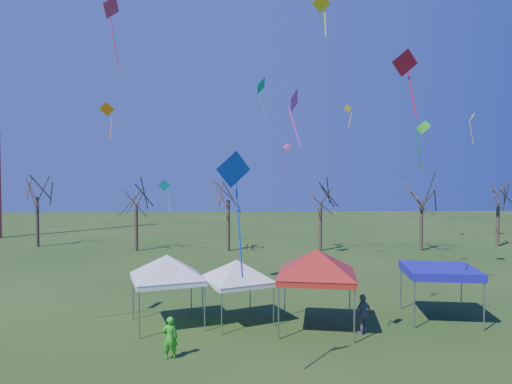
{
  "coord_description": "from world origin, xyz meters",
  "views": [
    {
      "loc": [
        -1.3,
        -17.14,
        6.82
      ],
      "look_at": [
        -0.59,
        3.0,
        6.12
      ],
      "focal_mm": 32.0,
      "sensor_mm": 36.0,
      "label": 1
    }
  ],
  "objects_px": {
    "tree_4": "(422,184)",
    "tree_0": "(37,180)",
    "tent_blue": "(440,271)",
    "tent_white_west": "(167,260)",
    "tent_white_mid": "(237,264)",
    "tent_red": "(317,255)",
    "tree_2": "(228,182)",
    "tree_5": "(498,187)",
    "tree_1": "(136,187)",
    "person_green": "(170,338)",
    "tree_3": "(321,184)",
    "person_grey": "(363,314)"
  },
  "relations": [
    {
      "from": "tree_4",
      "to": "tree_0",
      "type": "bearing_deg",
      "value": 174.66
    },
    {
      "from": "tent_blue",
      "to": "tree_0",
      "type": "bearing_deg",
      "value": 141.19
    },
    {
      "from": "tent_white_west",
      "to": "tent_white_mid",
      "type": "xyz_separation_m",
      "value": [
        3.18,
        0.31,
        -0.3
      ]
    },
    {
      "from": "tree_4",
      "to": "tent_red",
      "type": "height_order",
      "value": "tree_4"
    },
    {
      "from": "tree_2",
      "to": "tree_5",
      "type": "xyz_separation_m",
      "value": [
        26.09,
        1.69,
        -0.56
      ]
    },
    {
      "from": "tree_2",
      "to": "tent_blue",
      "type": "distance_m",
      "value": 23.27
    },
    {
      "from": "tree_1",
      "to": "person_green",
      "type": "height_order",
      "value": "tree_1"
    },
    {
      "from": "tree_2",
      "to": "tent_red",
      "type": "xyz_separation_m",
      "value": [
        4.47,
        -21.51,
        -2.95
      ]
    },
    {
      "from": "tree_1",
      "to": "tree_5",
      "type": "xyz_separation_m",
      "value": [
        34.49,
        1.42,
        -0.06
      ]
    },
    {
      "from": "tree_3",
      "to": "tent_white_west",
      "type": "relative_size",
      "value": 1.96
    },
    {
      "from": "tent_white_mid",
      "to": "tent_red",
      "type": "xyz_separation_m",
      "value": [
        3.55,
        -1.07,
        0.62
      ]
    },
    {
      "from": "tree_5",
      "to": "tent_white_mid",
      "type": "bearing_deg",
      "value": -138.68
    },
    {
      "from": "tree_3",
      "to": "tent_red",
      "type": "xyz_separation_m",
      "value": [
        -3.93,
        -21.17,
        -2.74
      ]
    },
    {
      "from": "tree_3",
      "to": "person_green",
      "type": "distance_m",
      "value": 26.76
    },
    {
      "from": "tree_1",
      "to": "tent_red",
      "type": "xyz_separation_m",
      "value": [
        12.87,
        -21.78,
        -2.45
      ]
    },
    {
      "from": "tree_0",
      "to": "tree_5",
      "type": "bearing_deg",
      "value": -1.69
    },
    {
      "from": "tree_2",
      "to": "person_green",
      "type": "distance_m",
      "value": 25.26
    },
    {
      "from": "tree_2",
      "to": "tent_blue",
      "type": "xyz_separation_m",
      "value": [
        10.55,
        -20.35,
        -3.99
      ]
    },
    {
      "from": "tree_5",
      "to": "tent_blue",
      "type": "height_order",
      "value": "tree_5"
    },
    {
      "from": "tree_2",
      "to": "person_grey",
      "type": "xyz_separation_m",
      "value": [
        6.38,
        -22.22,
        -5.42
      ]
    },
    {
      "from": "tree_1",
      "to": "tent_white_west",
      "type": "xyz_separation_m",
      "value": [
        6.14,
        -21.02,
        -2.77
      ]
    },
    {
      "from": "tent_blue",
      "to": "person_green",
      "type": "distance_m",
      "value": 12.92
    },
    {
      "from": "tent_white_mid",
      "to": "person_grey",
      "type": "height_order",
      "value": "tent_white_mid"
    },
    {
      "from": "tree_1",
      "to": "tent_white_mid",
      "type": "height_order",
      "value": "tree_1"
    },
    {
      "from": "tree_0",
      "to": "tent_blue",
      "type": "height_order",
      "value": "tree_0"
    },
    {
      "from": "tree_1",
      "to": "tree_4",
      "type": "bearing_deg",
      "value": -1.42
    },
    {
      "from": "tree_1",
      "to": "person_grey",
      "type": "relative_size",
      "value": 4.36
    },
    {
      "from": "tree_3",
      "to": "person_grey",
      "type": "xyz_separation_m",
      "value": [
        -2.02,
        -21.89,
        -5.21
      ]
    },
    {
      "from": "person_green",
      "to": "tent_red",
      "type": "bearing_deg",
      "value": -166.09
    },
    {
      "from": "tent_white_west",
      "to": "tent_red",
      "type": "relative_size",
      "value": 0.87
    },
    {
      "from": "tree_1",
      "to": "tree_5",
      "type": "relative_size",
      "value": 1.01
    },
    {
      "from": "tree_5",
      "to": "tent_white_west",
      "type": "xyz_separation_m",
      "value": [
        -28.34,
        -22.44,
        -2.71
      ]
    },
    {
      "from": "tent_blue",
      "to": "tree_2",
      "type": "bearing_deg",
      "value": 117.41
    },
    {
      "from": "tree_1",
      "to": "tent_white_west",
      "type": "distance_m",
      "value": 22.07
    },
    {
      "from": "tree_3",
      "to": "tent_white_west",
      "type": "bearing_deg",
      "value": -117.56
    },
    {
      "from": "tree_2",
      "to": "tree_4",
      "type": "xyz_separation_m",
      "value": [
        17.72,
        -0.38,
        -0.23
      ]
    },
    {
      "from": "tree_2",
      "to": "tent_white_west",
      "type": "height_order",
      "value": "tree_2"
    },
    {
      "from": "tree_4",
      "to": "tree_5",
      "type": "distance_m",
      "value": 8.62
    },
    {
      "from": "tent_white_mid",
      "to": "person_grey",
      "type": "distance_m",
      "value": 6.03
    },
    {
      "from": "tree_1",
      "to": "person_green",
      "type": "relative_size",
      "value": 4.75
    },
    {
      "from": "tree_0",
      "to": "tree_3",
      "type": "xyz_separation_m",
      "value": [
        26.88,
        -3.34,
        -0.41
      ]
    },
    {
      "from": "tree_3",
      "to": "tent_red",
      "type": "distance_m",
      "value": 21.71
    },
    {
      "from": "tree_2",
      "to": "tent_red",
      "type": "bearing_deg",
      "value": -78.25
    },
    {
      "from": "tree_5",
      "to": "tent_white_mid",
      "type": "xyz_separation_m",
      "value": [
        -25.16,
        -22.12,
        -3.01
      ]
    },
    {
      "from": "tent_white_west",
      "to": "tent_white_mid",
      "type": "relative_size",
      "value": 1.13
    },
    {
      "from": "tent_white_west",
      "to": "person_grey",
      "type": "height_order",
      "value": "tent_white_west"
    },
    {
      "from": "tree_3",
      "to": "person_green",
      "type": "height_order",
      "value": "tree_3"
    },
    {
      "from": "tent_blue",
      "to": "person_grey",
      "type": "bearing_deg",
      "value": -155.83
    },
    {
      "from": "tree_1",
      "to": "person_grey",
      "type": "height_order",
      "value": "tree_1"
    },
    {
      "from": "tent_red",
      "to": "tent_white_mid",
      "type": "bearing_deg",
      "value": 163.21
    }
  ]
}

